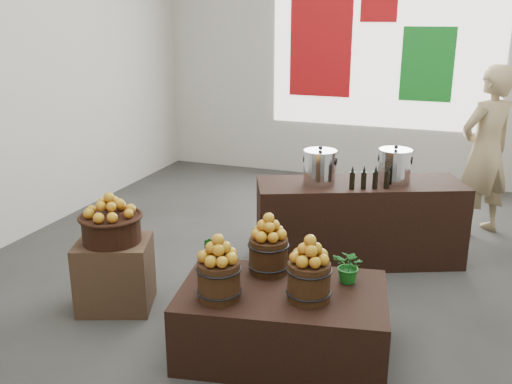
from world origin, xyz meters
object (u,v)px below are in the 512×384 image
(wicker_basket, at_px, (111,229))
(stock_pot_center, at_px, (395,167))
(stock_pot_left, at_px, (320,168))
(counter, at_px, (359,222))
(crate, at_px, (115,274))
(shopper, at_px, (486,152))
(display_table, at_px, (282,321))

(wicker_basket, relative_size, stock_pot_center, 1.54)
(wicker_basket, height_order, stock_pot_left, stock_pot_left)
(counter, distance_m, stock_pot_center, 0.64)
(crate, height_order, shopper, shopper)
(wicker_basket, xyz_separation_m, stock_pot_center, (2.02, 1.75, 0.27))
(stock_pot_center, height_order, shopper, shopper)
(shopper, bearing_deg, display_table, 22.10)
(wicker_basket, height_order, counter, counter)
(crate, relative_size, display_table, 0.41)
(crate, relative_size, stock_pot_left, 1.92)
(stock_pot_left, xyz_separation_m, shopper, (1.50, 1.41, -0.03))
(stock_pot_left, bearing_deg, counter, 23.22)
(shopper, bearing_deg, wicker_basket, 1.03)
(counter, height_order, stock_pot_center, stock_pot_center)
(wicker_basket, bearing_deg, stock_pot_left, 47.32)
(counter, height_order, stock_pot_left, stock_pot_left)
(counter, height_order, shopper, shopper)
(crate, distance_m, display_table, 1.52)
(crate, bearing_deg, stock_pot_center, 41.00)
(wicker_basket, distance_m, display_table, 1.59)
(display_table, bearing_deg, shopper, 56.07)
(crate, bearing_deg, stock_pot_left, 47.32)
(stock_pot_center, distance_m, shopper, 1.40)
(wicker_basket, xyz_separation_m, display_table, (1.51, -0.17, -0.44))
(wicker_basket, bearing_deg, shopper, 45.24)
(display_table, xyz_separation_m, shopper, (1.34, 3.05, 0.68))
(crate, distance_m, stock_pot_left, 2.11)
(display_table, height_order, shopper, shopper)
(stock_pot_left, relative_size, shopper, 0.16)
(counter, bearing_deg, wicker_basket, -159.90)
(display_table, bearing_deg, stock_pot_left, 85.28)
(stock_pot_left, height_order, stock_pot_center, same)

